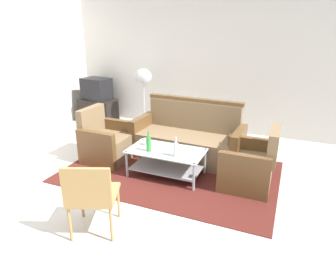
{
  "coord_description": "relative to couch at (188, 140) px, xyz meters",
  "views": [
    {
      "loc": [
        1.48,
        -3.0,
        2.09
      ],
      "look_at": [
        -0.07,
        0.68,
        0.65
      ],
      "focal_mm": 31.99,
      "sensor_mm": 36.0,
      "label": 1
    }
  ],
  "objects": [
    {
      "name": "pedestal_fan",
      "position": [
        -1.44,
        1.21,
        0.7
      ],
      "size": [
        0.36,
        0.36,
        1.27
      ],
      "color": "#2D2D33",
      "rests_on": "ground"
    },
    {
      "name": "couch",
      "position": [
        0.0,
        0.0,
        0.0
      ],
      "size": [
        1.83,
        0.81,
        0.96
      ],
      "rotation": [
        0.0,
        0.0,
        3.1
      ],
      "color": "#7F6647",
      "rests_on": "rug"
    },
    {
      "name": "cup",
      "position": [
        -0.44,
        -0.67,
        0.14
      ],
      "size": [
        0.08,
        0.08,
        0.1
      ],
      "primitive_type": "cylinder",
      "color": "silver",
      "rests_on": "coffee_table"
    },
    {
      "name": "rug",
      "position": [
        -0.07,
        -0.61,
        -0.31
      ],
      "size": [
        3.13,
        2.01,
        0.01
      ],
      "primitive_type": "cube",
      "color": "#511E19",
      "rests_on": "ground"
    },
    {
      "name": "television",
      "position": [
        -2.6,
        1.16,
        0.44
      ],
      "size": [
        0.66,
        0.53,
        0.48
      ],
      "rotation": [
        0.0,
        0.0,
        2.99
      ],
      "color": "black",
      "rests_on": "tv_stand"
    },
    {
      "name": "bottle_clear",
      "position": [
        0.13,
        -0.88,
        0.2
      ],
      "size": [
        0.07,
        0.07,
        0.28
      ],
      "color": "silver",
      "rests_on": "coffee_table"
    },
    {
      "name": "tv_stand",
      "position": [
        -2.6,
        1.16,
        -0.06
      ],
      "size": [
        0.8,
        0.5,
        0.52
      ],
      "primitive_type": "cube",
      "color": "black",
      "rests_on": "ground"
    },
    {
      "name": "bottle_green",
      "position": [
        -0.29,
        -0.86,
        0.21
      ],
      "size": [
        0.07,
        0.07,
        0.3
      ],
      "color": "#2D8C38",
      "rests_on": "coffee_table"
    },
    {
      "name": "ground_plane",
      "position": [
        0.01,
        -1.39,
        -0.32
      ],
      "size": [
        14.0,
        14.0,
        0.0
      ],
      "primitive_type": "plane",
      "color": "beige"
    },
    {
      "name": "coffee_table",
      "position": [
        -0.08,
        -0.74,
        -0.04
      ],
      "size": [
        1.1,
        0.6,
        0.4
      ],
      "color": "silver",
      "rests_on": "rug"
    },
    {
      "name": "wall_back",
      "position": [
        0.01,
        1.67,
        1.08
      ],
      "size": [
        6.52,
        0.12,
        2.8
      ],
      "color": "silver",
      "rests_on": "ground"
    },
    {
      "name": "wicker_chair",
      "position": [
        -0.26,
        -2.25,
        0.18
      ],
      "size": [
        0.62,
        0.62,
        0.84
      ],
      "rotation": [
        0.0,
        0.0,
        0.38
      ],
      "color": "#AD844C",
      "rests_on": "ground"
    },
    {
      "name": "armchair_right",
      "position": [
        1.09,
        -0.56,
        -0.03
      ],
      "size": [
        0.71,
        0.77,
        0.85
      ],
      "rotation": [
        0.0,
        0.0,
        1.58
      ],
      "color": "#7F6647",
      "rests_on": "rug"
    },
    {
      "name": "armchair_left",
      "position": [
        -1.22,
        -0.56,
        -0.03
      ],
      "size": [
        0.71,
        0.77,
        0.85
      ],
      "rotation": [
        0.0,
        0.0,
        -1.58
      ],
      "color": "#7F6647",
      "rests_on": "rug"
    }
  ]
}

